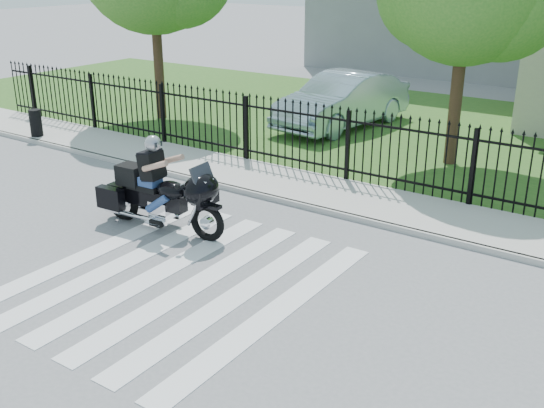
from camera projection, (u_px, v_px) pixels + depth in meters
The scene contains 9 objects.
ground at pixel (179, 278), 10.83m from camera, with size 120.00×120.00×0.00m, color slate.
crosswalk at pixel (179, 278), 10.83m from camera, with size 5.00×5.50×0.01m, color silver, non-canonical shape.
sidewalk at pixel (325, 193), 14.66m from camera, with size 40.00×2.00×0.12m, color #ADAAA3.
curb at pixel (303, 205), 13.89m from camera, with size 40.00×0.12×0.12m, color #ADAAA3.
grass_strip at pixel (436, 132), 20.07m from camera, with size 40.00×12.00×0.02m, color #2B581E.
iron_fence at pixel (348, 148), 15.13m from camera, with size 26.00×0.04×1.80m.
motorcycle_rider at pixel (158, 190), 12.60m from camera, with size 2.97×1.00×1.96m.
parked_car at pixel (343, 101), 20.34m from camera, with size 1.82×5.21×1.72m, color #9CB4C4.
litter_bin at pixel (36, 123), 19.04m from camera, with size 0.36×0.36×0.80m, color black.
Camera 1 is at (6.78, -7.06, 5.06)m, focal length 42.00 mm.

